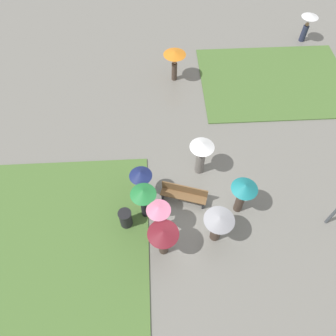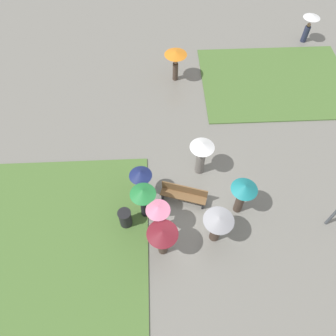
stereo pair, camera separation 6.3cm
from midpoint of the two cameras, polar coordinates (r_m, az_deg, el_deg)
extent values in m
plane|color=slate|center=(13.80, 4.91, -8.24)|extent=(90.00, 90.00, 0.00)
cube|color=#4C7033|center=(14.11, -20.61, -11.87)|extent=(8.12, 7.65, 0.06)
cube|color=#4C7033|center=(19.88, 17.98, 14.25)|extent=(8.21, 6.04, 0.06)
cube|color=brown|center=(13.72, 2.60, -4.85)|extent=(1.98, 0.99, 0.05)
cube|color=brown|center=(13.59, 2.81, -3.69)|extent=(1.87, 0.63, 0.45)
cube|color=#232326|center=(14.01, -0.92, -4.54)|extent=(0.19, 0.38, 0.40)
cube|color=#232326|center=(13.87, 6.09, -6.07)|extent=(0.19, 0.38, 0.40)
cylinder|color=#232326|center=(13.28, -7.50, -8.78)|extent=(0.49, 0.49, 0.92)
cylinder|color=black|center=(12.85, -7.74, -7.85)|extent=(0.53, 0.53, 0.03)
cylinder|color=#47382D|center=(13.05, 8.19, -10.89)|extent=(0.41, 0.41, 0.96)
sphere|color=brown|center=(12.53, 8.51, -9.82)|extent=(0.19, 0.19, 0.19)
cylinder|color=#4C4C4F|center=(12.28, 8.66, -9.29)|extent=(0.02, 0.02, 0.35)
cone|color=gray|center=(12.04, 8.83, -8.72)|extent=(1.15, 1.15, 0.20)
cylinder|color=slate|center=(14.50, 5.45, 0.89)|extent=(0.55, 0.55, 1.15)
sphere|color=brown|center=(13.95, 5.67, 2.52)|extent=(0.21, 0.21, 0.21)
cylinder|color=#4C4C4F|center=(13.73, 5.76, 3.22)|extent=(0.02, 0.02, 0.35)
cone|color=white|center=(13.50, 5.86, 3.99)|extent=(1.04, 1.04, 0.24)
cylinder|color=#47382D|center=(13.74, 12.18, -5.90)|extent=(0.46, 0.46, 1.04)
sphere|color=tan|center=(13.21, 12.66, -4.57)|extent=(0.23, 0.23, 0.23)
cylinder|color=#4C4C4F|center=(12.96, 12.89, -3.92)|extent=(0.02, 0.02, 0.35)
cone|color=#197075|center=(12.71, 13.14, -3.22)|extent=(1.04, 1.04, 0.26)
cylinder|color=#1E3328|center=(13.84, -4.62, -3.68)|extent=(0.36, 0.36, 0.97)
sphere|color=tan|center=(13.35, -4.79, -2.39)|extent=(0.19, 0.19, 0.19)
cylinder|color=#4C4C4F|center=(13.12, -4.87, -1.75)|extent=(0.02, 0.02, 0.35)
cone|color=navy|center=(12.86, -4.96, -0.99)|extent=(0.92, 0.92, 0.28)
cylinder|color=#282D47|center=(13.00, -1.69, -9.55)|extent=(0.38, 0.38, 1.09)
sphere|color=tan|center=(12.42, -1.76, -8.28)|extent=(0.20, 0.20, 0.20)
cylinder|color=#4C4C4F|center=(12.18, -1.79, -7.71)|extent=(0.02, 0.02, 0.35)
cone|color=pink|center=(11.91, -1.83, -7.06)|extent=(0.92, 0.92, 0.25)
cylinder|color=#47382D|center=(12.69, -0.93, -13.30)|extent=(0.51, 0.51, 1.00)
sphere|color=#997051|center=(12.12, -0.97, -12.25)|extent=(0.22, 0.22, 0.22)
cylinder|color=#4C4C4F|center=(11.86, -0.99, -11.72)|extent=(0.02, 0.02, 0.35)
cone|color=maroon|center=(11.61, -1.01, -11.19)|extent=(1.14, 1.14, 0.20)
cylinder|color=black|center=(13.32, -4.17, -6.95)|extent=(0.44, 0.44, 1.10)
sphere|color=beige|center=(12.75, -4.35, -5.58)|extent=(0.21, 0.21, 0.21)
cylinder|color=#4C4C4F|center=(12.51, -4.43, -4.96)|extent=(0.02, 0.02, 0.35)
cone|color=#237A38|center=(12.24, -4.52, -4.23)|extent=(1.00, 1.00, 0.28)
cylinder|color=#282D47|center=(23.31, 22.50, 20.85)|extent=(0.50, 0.50, 0.98)
sphere|color=#997051|center=(23.01, 23.01, 22.05)|extent=(0.23, 0.23, 0.23)
cylinder|color=#4C4C4F|center=(22.87, 23.26, 22.64)|extent=(0.02, 0.02, 0.35)
cone|color=white|center=(22.75, 23.50, 23.18)|extent=(0.99, 0.99, 0.18)
cylinder|color=#47382D|center=(18.80, 1.01, 16.46)|extent=(0.37, 0.37, 1.05)
sphere|color=#997051|center=(18.41, 1.04, 18.00)|extent=(0.22, 0.22, 0.22)
cylinder|color=#4C4C4F|center=(18.24, 1.05, 18.71)|extent=(0.02, 0.02, 0.35)
cone|color=orange|center=(18.08, 1.07, 19.39)|extent=(1.20, 1.20, 0.19)
camera|label=1|loc=(0.03, -90.13, -0.19)|focal=35.00mm
camera|label=2|loc=(0.03, 89.87, 0.19)|focal=35.00mm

